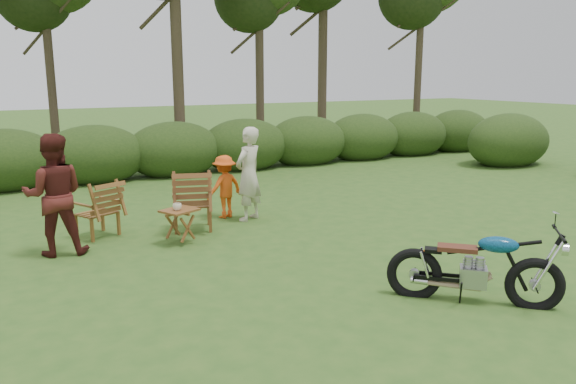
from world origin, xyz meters
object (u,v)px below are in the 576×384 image
motorcycle (471,301)px  adult_b (59,254)px  child (225,217)px  lawn_chair_left (98,236)px  cup (177,207)px  adult_a (249,220)px  lawn_chair_right (193,229)px  side_table (180,226)px

motorcycle → adult_b: bearing=177.6°
child → lawn_chair_left: bearing=-11.4°
lawn_chair_left → child: bearing=158.5°
cup → adult_a: adult_a is taller
motorcycle → child: child is taller
adult_a → child: size_ratio=1.46×
lawn_chair_right → adult_b: adult_b is taller
motorcycle → adult_b: 5.78m
adult_a → motorcycle: bearing=69.5°
child → adult_b: bearing=0.3°
side_table → lawn_chair_left: bearing=136.2°
adult_a → child: adult_a is taller
adult_b → side_table: bearing=179.9°
side_table → cup: 0.33m
lawn_chair_left → child: (2.29, 0.16, 0.00)m
side_table → adult_b: bearing=168.7°
cup → motorcycle: bearing=-58.5°
lawn_chair_right → lawn_chair_left: bearing=4.3°
motorcycle → side_table: (-2.27, 3.82, 0.27)m
side_table → cup: cup is taller
lawn_chair_right → adult_b: size_ratio=0.59×
lawn_chair_left → adult_b: size_ratio=0.52×
motorcycle → lawn_chair_right: motorcycle is taller
side_table → lawn_chair_right: bearing=57.2°
side_table → child: (1.23, 1.18, -0.27)m
lawn_chair_right → side_table: side_table is taller
motorcycle → lawn_chair_left: bearing=168.3°
adult_b → lawn_chair_left: bearing=-124.0°
adult_a → child: 0.49m
adult_b → lawn_chair_right: bearing=-160.2°
lawn_chair_right → lawn_chair_left: size_ratio=1.13×
lawn_chair_left → child: child is taller
motorcycle → adult_a: adult_a is taller
lawn_chair_right → adult_a: bearing=-156.1°
adult_a → adult_b: adult_b is taller
motorcycle → adult_a: bearing=142.7°
side_table → adult_b: size_ratio=0.31×
lawn_chair_left → cup: 1.58m
lawn_chair_left → motorcycle: bearing=99.2°
motorcycle → side_table: side_table is taller
lawn_chair_left → adult_b: 0.95m
lawn_chair_right → child: child is taller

